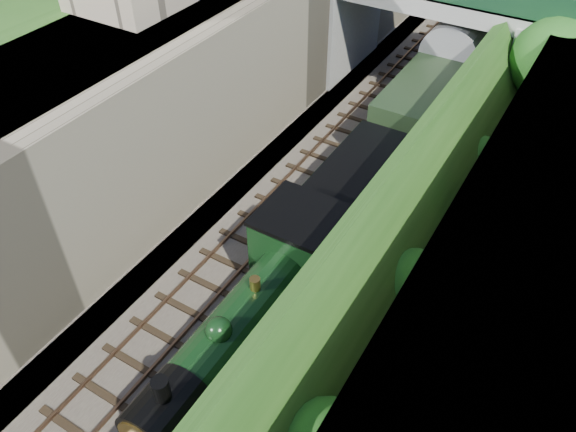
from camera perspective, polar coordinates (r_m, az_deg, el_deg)
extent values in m
cube|color=#473F38|center=(29.87, 11.70, 9.19)|extent=(10.00, 90.00, 0.20)
cube|color=#756B56|center=(30.17, 2.52, 17.73)|extent=(1.00, 90.00, 7.00)
cube|color=#262628|center=(31.85, -3.31, 19.04)|extent=(6.00, 90.00, 7.00)
cube|color=#1E4714|center=(27.68, 22.15, 10.38)|extent=(4.02, 90.00, 6.36)
sphere|color=#194C14|center=(17.01, 4.34, -16.45)|extent=(2.14, 2.14, 2.14)
sphere|color=#194C14|center=(17.28, 12.73, -6.90)|extent=(2.27, 2.27, 2.27)
sphere|color=#194C14|center=(18.83, 19.37, 1.79)|extent=(1.40, 1.40, 1.40)
sphere|color=#194C14|center=(23.16, 19.05, 5.21)|extent=(2.05, 2.05, 2.05)
sphere|color=#194C14|center=(25.17, 19.15, 6.58)|extent=(1.92, 1.92, 1.92)
sphere|color=#194C14|center=(27.26, 26.28, 14.08)|extent=(1.69, 1.69, 1.69)
sphere|color=#194C14|center=(31.96, 21.23, 11.59)|extent=(2.31, 2.31, 2.31)
sphere|color=#194C14|center=(33.94, 21.89, 12.84)|extent=(2.12, 2.12, 2.12)
sphere|color=#194C14|center=(35.25, 25.59, 16.41)|extent=(1.70, 1.70, 1.70)
sphere|color=#194C14|center=(38.39, 26.09, 17.63)|extent=(1.61, 1.61, 1.61)
sphere|color=#194C14|center=(41.57, 25.77, 18.06)|extent=(1.95, 1.95, 1.95)
cube|color=black|center=(30.37, 8.21, 10.54)|extent=(2.50, 90.00, 0.07)
cube|color=brown|center=(30.55, 6.99, 11.08)|extent=(0.08, 90.00, 0.14)
cube|color=brown|center=(30.10, 9.48, 10.30)|extent=(0.08, 90.00, 0.14)
cube|color=black|center=(29.51, 13.90, 8.69)|extent=(2.50, 90.00, 0.07)
cube|color=brown|center=(29.63, 12.63, 9.27)|extent=(0.08, 90.00, 0.14)
cube|color=brown|center=(29.32, 15.24, 8.40)|extent=(0.08, 90.00, 0.14)
cube|color=gray|center=(33.72, 5.98, 19.03)|extent=(1.40, 6.40, 5.70)
cube|color=gray|center=(31.17, 24.36, 13.58)|extent=(2.40, 6.40, 5.70)
cylinder|color=black|center=(28.44, 23.74, 9.55)|extent=(0.30, 0.30, 4.40)
sphere|color=#194C14|center=(27.29, 25.26, 14.12)|extent=(3.60, 3.60, 3.60)
sphere|color=#194C14|center=(28.23, 26.20, 13.30)|extent=(2.40, 2.40, 2.40)
cube|color=black|center=(18.32, -4.77, -15.08)|extent=(2.40, 8.40, 0.60)
cube|color=black|center=(18.32, -3.06, -11.92)|extent=(2.70, 10.00, 0.35)
cylinder|color=black|center=(16.89, -4.74, -11.17)|extent=(1.90, 5.60, 1.90)
cylinder|color=black|center=(15.61, -12.02, -19.30)|extent=(1.96, 1.80, 1.96)
cylinder|color=black|center=(14.59, -12.70, -17.00)|extent=(0.44, 0.44, 0.90)
sphere|color=black|center=(15.64, -7.06, -11.43)|extent=(0.76, 0.76, 0.76)
cylinder|color=#A57F33|center=(16.44, -3.36, -6.97)|extent=(0.32, 0.32, 0.50)
cube|color=black|center=(18.76, 1.48, -3.37)|extent=(2.75, 2.40, 2.80)
cube|color=black|center=(17.76, 1.56, -0.07)|extent=(2.85, 2.50, 0.15)
cube|color=black|center=(17.57, -13.47, -18.46)|extent=(0.60, 1.40, 0.90)
cube|color=black|center=(23.06, 6.85, -0.28)|extent=(2.30, 6.00, 0.50)
cube|color=black|center=(22.89, 6.90, 0.18)|extent=(2.60, 6.00, 0.50)
cube|color=black|center=(22.12, 7.15, 2.50)|extent=(2.70, 6.00, 2.40)
cube|color=black|center=(21.36, 7.43, 5.10)|extent=(2.50, 5.60, 0.20)
cube|color=black|center=(33.08, 16.60, 12.31)|extent=(2.30, 17.00, 0.40)
cube|color=black|center=(32.97, 16.69, 12.69)|extent=(2.50, 17.00, 0.50)
cube|color=black|center=(32.31, 17.21, 15.00)|extent=(2.80, 18.00, 2.70)
cube|color=slate|center=(31.70, 17.78, 17.39)|extent=(2.90, 18.00, 0.50)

